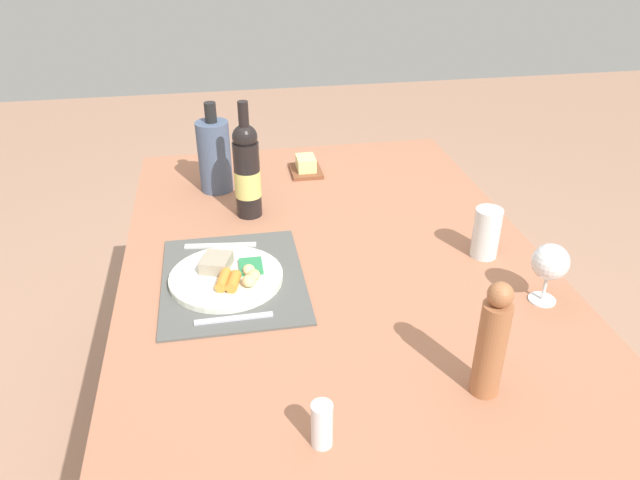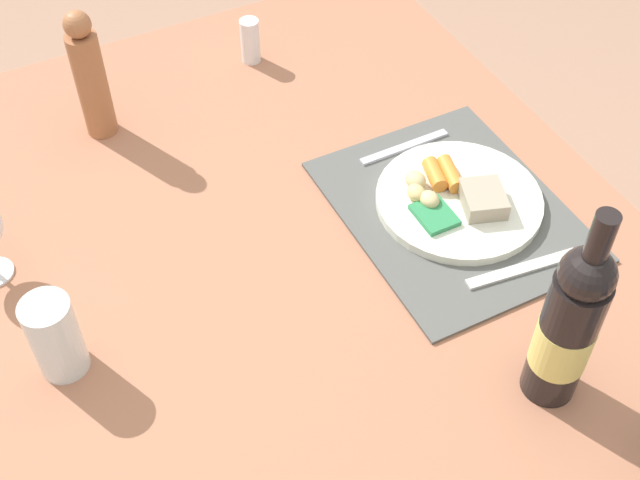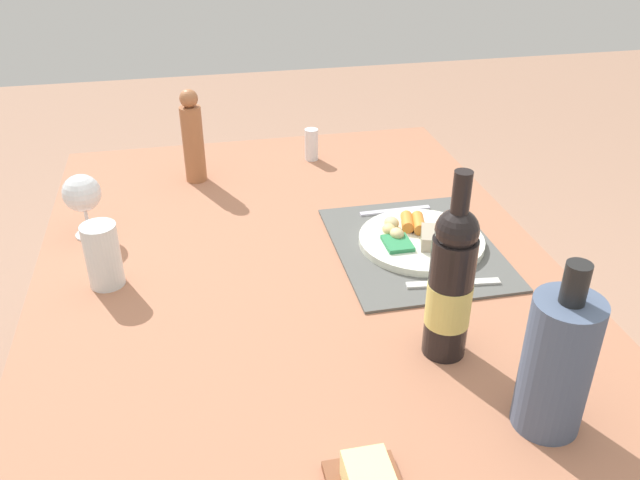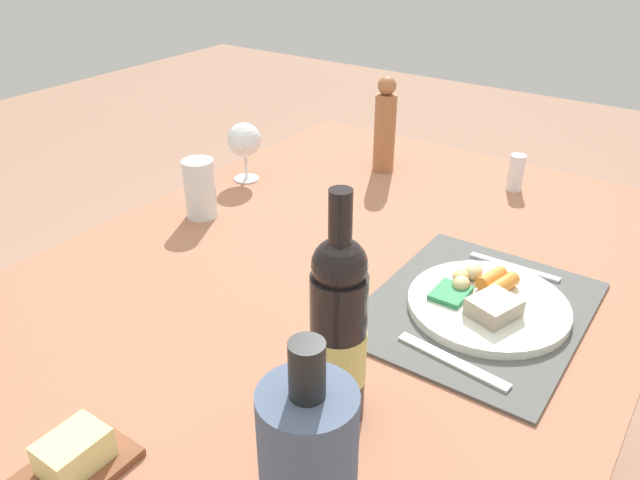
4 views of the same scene
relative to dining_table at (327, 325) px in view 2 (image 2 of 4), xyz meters
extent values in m
cube|color=#A76A4E|center=(0.00, 0.00, 0.05)|extent=(1.55, 1.07, 0.05)
cylinder|color=black|center=(0.65, -0.41, -0.31)|extent=(0.07, 0.07, 0.66)
cylinder|color=black|center=(0.65, 0.41, -0.31)|extent=(0.07, 0.07, 0.66)
cube|color=#545552|center=(0.06, -0.26, 0.08)|extent=(0.42, 0.34, 0.01)
cylinder|color=silver|center=(0.07, -0.28, 0.09)|extent=(0.27, 0.27, 0.02)
cube|color=tan|center=(0.04, -0.30, 0.11)|extent=(0.09, 0.09, 0.03)
cylinder|color=orange|center=(0.11, -0.28, 0.11)|extent=(0.07, 0.04, 0.03)
cylinder|color=orange|center=(0.12, -0.26, 0.11)|extent=(0.06, 0.04, 0.03)
ellipsoid|color=#CEBF83|center=(0.08, -0.22, 0.11)|extent=(0.04, 0.03, 0.02)
ellipsoid|color=#DDBD77|center=(0.10, -0.21, 0.11)|extent=(0.03, 0.03, 0.02)
ellipsoid|color=tan|center=(0.12, -0.23, 0.11)|extent=(0.04, 0.03, 0.03)
cube|color=#2C844D|center=(0.05, -0.22, 0.10)|extent=(0.07, 0.06, 0.01)
cube|color=silver|center=(-0.09, -0.29, 0.08)|extent=(0.04, 0.19, 0.00)
cube|color=silver|center=(0.23, -0.27, 0.08)|extent=(0.02, 0.17, 0.00)
cylinder|color=black|center=(-0.27, -0.20, 0.18)|extent=(0.07, 0.07, 0.22)
sphere|color=black|center=(-0.27, -0.20, 0.31)|extent=(0.07, 0.07, 0.07)
cylinder|color=black|center=(-0.27, -0.20, 0.36)|extent=(0.03, 0.03, 0.09)
cylinder|color=#DACC6A|center=(-0.27, -0.20, 0.17)|extent=(0.07, 0.07, 0.08)
cylinder|color=silver|center=(0.06, 0.38, 0.14)|extent=(0.07, 0.07, 0.13)
cylinder|color=#B0E3C0|center=(0.06, 0.38, 0.11)|extent=(0.06, 0.06, 0.07)
cylinder|color=white|center=(0.59, -0.14, 0.12)|extent=(0.04, 0.04, 0.09)
cylinder|color=#A5653F|center=(0.52, 0.18, 0.17)|extent=(0.05, 0.05, 0.20)
sphere|color=#A5653F|center=(0.52, 0.18, 0.29)|extent=(0.05, 0.05, 0.05)
camera|label=1|loc=(1.30, -0.27, 0.89)|focal=33.94mm
camera|label=2|loc=(-0.69, 0.36, 1.06)|focal=47.28mm
camera|label=3|loc=(-1.10, 0.19, 0.81)|focal=37.12mm
camera|label=4|loc=(-0.82, -0.55, 0.70)|focal=35.24mm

